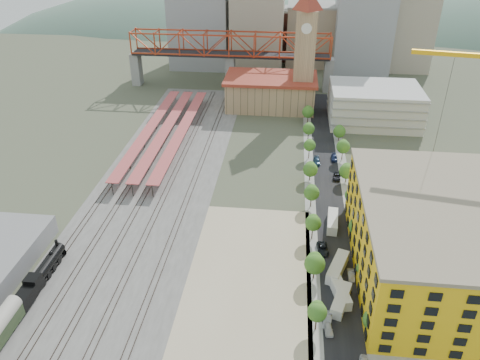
# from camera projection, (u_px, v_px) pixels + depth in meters

# --- Properties ---
(ground) EXTENTS (400.00, 400.00, 0.00)m
(ground) POSITION_uv_depth(u_px,v_px,m) (272.00, 214.00, 128.64)
(ground) COLOR #474C38
(ground) RESTS_ON ground
(ballast_strip) EXTENTS (36.00, 165.00, 0.06)m
(ballast_strip) POSITION_uv_depth(u_px,v_px,m) (161.00, 176.00, 147.11)
(ballast_strip) COLOR #605E59
(ballast_strip) RESTS_ON ground
(dirt_lot) EXTENTS (28.00, 67.00, 0.06)m
(dirt_lot) POSITION_uv_depth(u_px,v_px,m) (247.00, 294.00, 101.86)
(dirt_lot) COLOR tan
(dirt_lot) RESTS_ON ground
(street_asphalt) EXTENTS (12.00, 170.00, 0.06)m
(street_asphalt) POSITION_uv_depth(u_px,v_px,m) (328.00, 190.00, 140.04)
(street_asphalt) COLOR black
(street_asphalt) RESTS_ON ground
(sidewalk_west) EXTENTS (3.00, 170.00, 0.04)m
(sidewalk_west) POSITION_uv_depth(u_px,v_px,m) (310.00, 189.00, 140.56)
(sidewalk_west) COLOR gray
(sidewalk_west) RESTS_ON ground
(sidewalk_east) EXTENTS (3.00, 170.00, 0.04)m
(sidewalk_east) POSITION_uv_depth(u_px,v_px,m) (347.00, 191.00, 139.52)
(sidewalk_east) COLOR gray
(sidewalk_east) RESTS_ON ground
(construction_pad) EXTENTS (50.00, 90.00, 0.06)m
(construction_pad) POSITION_uv_depth(u_px,v_px,m) (464.00, 275.00, 107.14)
(construction_pad) COLOR gray
(construction_pad) RESTS_ON ground
(rail_tracks) EXTENTS (26.56, 160.00, 0.18)m
(rail_tracks) POSITION_uv_depth(u_px,v_px,m) (155.00, 176.00, 147.22)
(rail_tracks) COLOR #382B23
(rail_tracks) RESTS_ON ground
(platform_canopies) EXTENTS (16.00, 80.00, 4.12)m
(platform_canopies) POSITION_uv_depth(u_px,v_px,m) (166.00, 129.00, 169.30)
(platform_canopies) COLOR #B04743
(platform_canopies) RESTS_ON ground
(station_hall) EXTENTS (38.00, 24.00, 13.10)m
(station_hall) POSITION_uv_depth(u_px,v_px,m) (271.00, 92.00, 196.44)
(station_hall) COLOR tan
(station_hall) RESTS_ON ground
(clock_tower) EXTENTS (12.00, 12.00, 52.00)m
(clock_tower) POSITION_uv_depth(u_px,v_px,m) (305.00, 40.00, 182.51)
(clock_tower) COLOR tan
(clock_tower) RESTS_ON ground
(parking_garage) EXTENTS (34.00, 26.00, 14.00)m
(parking_garage) POSITION_uv_depth(u_px,v_px,m) (374.00, 105.00, 182.07)
(parking_garage) COLOR silver
(parking_garage) RESTS_ON ground
(truss_bridge) EXTENTS (94.00, 9.60, 25.60)m
(truss_bridge) POSITION_uv_depth(u_px,v_px,m) (230.00, 47.00, 212.07)
(truss_bridge) COLOR gray
(truss_bridge) RESTS_ON ground
(construction_building) EXTENTS (44.60, 50.60, 18.80)m
(construction_building) POSITION_uv_depth(u_px,v_px,m) (460.00, 241.00, 102.75)
(construction_building) COLOR yellow
(construction_building) RESTS_ON ground
(street_trees) EXTENTS (15.40, 124.40, 8.00)m
(street_trees) POSITION_uv_depth(u_px,v_px,m) (330.00, 208.00, 131.44)
(street_trees) COLOR #2C651E
(street_trees) RESTS_ON ground
(skyline) EXTENTS (133.00, 46.00, 60.00)m
(skyline) POSITION_uv_depth(u_px,v_px,m) (302.00, 23.00, 239.19)
(skyline) COLOR #9EA0A3
(skyline) RESTS_ON ground
(distant_hills) EXTENTS (647.00, 264.00, 227.00)m
(distant_hills) POSITION_uv_depth(u_px,v_px,m) (339.00, 122.00, 388.06)
(distant_hills) COLOR #4C6B59
(distant_hills) RESTS_ON ground
(locomotive) EXTENTS (2.90, 22.39, 5.60)m
(locomotive) POSITION_uv_depth(u_px,v_px,m) (41.00, 275.00, 104.14)
(locomotive) COLOR black
(locomotive) RESTS_ON ground
(site_trailer_a) EXTENTS (5.27, 9.83, 2.60)m
(site_trailer_a) POSITION_uv_depth(u_px,v_px,m) (341.00, 300.00, 98.38)
(site_trailer_a) COLOR silver
(site_trailer_a) RESTS_ON ground
(site_trailer_b) EXTENTS (4.47, 9.60, 2.54)m
(site_trailer_b) POSITION_uv_depth(u_px,v_px,m) (340.00, 292.00, 100.55)
(site_trailer_b) COLOR silver
(site_trailer_b) RESTS_ON ground
(site_trailer_c) EXTENTS (6.06, 10.74, 2.85)m
(site_trailer_c) POSITION_uv_depth(u_px,v_px,m) (338.00, 267.00, 107.26)
(site_trailer_c) COLOR silver
(site_trailer_c) RESTS_ON ground
(site_trailer_d) EXTENTS (3.38, 9.98, 2.68)m
(site_trailer_d) POSITION_uv_depth(u_px,v_px,m) (332.00, 221.00, 123.33)
(site_trailer_d) COLOR silver
(site_trailer_d) RESTS_ON ground
(car_0) EXTENTS (2.10, 4.22, 1.38)m
(car_0) POSITION_uv_depth(u_px,v_px,m) (328.00, 329.00, 92.43)
(car_0) COLOR silver
(car_0) RESTS_ON ground
(car_1) EXTENTS (2.32, 4.81, 1.52)m
(car_1) POSITION_uv_depth(u_px,v_px,m) (328.00, 320.00, 94.40)
(car_1) COLOR gray
(car_1) RESTS_ON ground
(car_2) EXTENTS (3.02, 5.71, 1.53)m
(car_2) POSITION_uv_depth(u_px,v_px,m) (323.00, 249.00, 114.18)
(car_2) COLOR black
(car_2) RESTS_ON ground
(car_3) EXTENTS (2.23, 5.36, 1.55)m
(car_3) POSITION_uv_depth(u_px,v_px,m) (317.00, 161.00, 154.22)
(car_3) COLOR navy
(car_3) RESTS_ON ground
(car_5) EXTENTS (1.56, 4.18, 1.36)m
(car_5) POSITION_uv_depth(u_px,v_px,m) (351.00, 275.00, 106.02)
(car_5) COLOR #97979C
(car_5) RESTS_ON ground
(car_6) EXTENTS (2.99, 5.25, 1.38)m
(car_6) POSITION_uv_depth(u_px,v_px,m) (337.00, 177.00, 145.47)
(car_6) COLOR black
(car_6) RESTS_ON ground
(car_7) EXTENTS (2.09, 5.03, 1.45)m
(car_7) POSITION_uv_depth(u_px,v_px,m) (334.00, 158.00, 156.47)
(car_7) COLOR navy
(car_7) RESTS_ON ground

